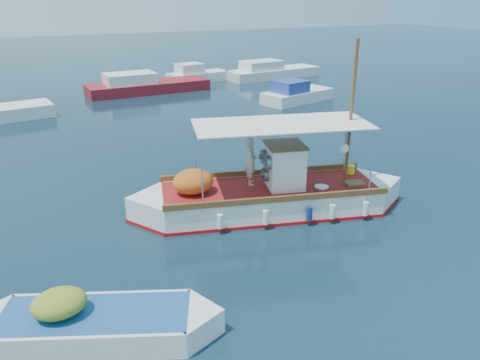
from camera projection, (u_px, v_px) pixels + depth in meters
name	position (u px, v px, depth m)	size (l,w,h in m)	color
ground	(270.00, 219.00, 16.30)	(160.00, 160.00, 0.00)	black
fishing_caique	(268.00, 197.00, 16.76)	(9.82, 4.42, 6.17)	white
dinghy	(93.00, 326.00, 10.65)	(5.46, 3.12, 1.44)	white
bg_boat_n	(145.00, 86.00, 36.52)	(9.56, 3.38, 1.80)	maroon
bg_boat_ne	(296.00, 95.00, 33.40)	(5.78, 3.56, 1.80)	silver
bg_boat_e	(271.00, 72.00, 42.86)	(9.07, 3.60, 1.80)	silver
bg_boat_far_n	(196.00, 76.00, 40.99)	(5.64, 2.91, 1.80)	silver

